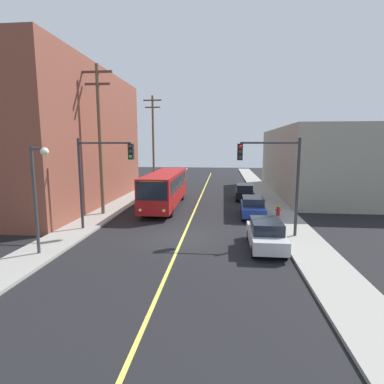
{
  "coord_description": "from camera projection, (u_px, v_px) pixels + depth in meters",
  "views": [
    {
      "loc": [
        2.44,
        -18.45,
        5.73
      ],
      "look_at": [
        0.0,
        5.71,
        2.0
      ],
      "focal_mm": 28.83,
      "sensor_mm": 36.0,
      "label": 1
    }
  ],
  "objects": [
    {
      "name": "sidewalk_left",
      "position": [
        122.0,
        204.0,
        29.8
      ],
      "size": [
        2.5,
        90.0,
        0.15
      ],
      "primitive_type": "cube",
      "color": "gray",
      "rests_on": "ground"
    },
    {
      "name": "lane_stripe_center",
      "position": [
        200.0,
        197.0,
        34.01
      ],
      "size": [
        0.16,
        60.0,
        0.01
      ],
      "primitive_type": "cube",
      "color": "#D8CC4C",
      "rests_on": "ground"
    },
    {
      "name": "traffic_signal_left_corner",
      "position": [
        102.0,
        167.0,
        20.07
      ],
      "size": [
        3.75,
        0.48,
        6.0
      ],
      "color": "#2D2D33",
      "rests_on": "sidewalk_left"
    },
    {
      "name": "utility_pole_near",
      "position": [
        100.0,
        134.0,
        24.35
      ],
      "size": [
        2.4,
        0.28,
        11.72
      ],
      "color": "brown",
      "rests_on": "sidewalk_left"
    },
    {
      "name": "parked_car_black",
      "position": [
        244.0,
        192.0,
        32.5
      ],
      "size": [
        1.95,
        4.46,
        1.62
      ],
      "color": "black",
      "rests_on": "ground"
    },
    {
      "name": "building_left_brick",
      "position": [
        56.0,
        138.0,
        29.45
      ],
      "size": [
        10.0,
        21.24,
        12.67
      ],
      "color": "brown",
      "rests_on": "ground"
    },
    {
      "name": "ground_plane",
      "position": [
        183.0,
        237.0,
        19.26
      ],
      "size": [
        120.0,
        120.0,
        0.0
      ],
      "primitive_type": "plane",
      "color": "black"
    },
    {
      "name": "parked_car_silver",
      "position": [
        266.0,
        234.0,
        17.06
      ],
      "size": [
        1.82,
        4.4,
        1.62
      ],
      "color": "#B7B7BC",
      "rests_on": "ground"
    },
    {
      "name": "sidewalk_right",
      "position": [
        275.0,
        207.0,
        28.36
      ],
      "size": [
        2.5,
        90.0,
        0.15
      ],
      "primitive_type": "cube",
      "color": "gray",
      "rests_on": "ground"
    },
    {
      "name": "fire_hydrant",
      "position": [
        278.0,
        210.0,
        24.47
      ],
      "size": [
        0.44,
        0.26,
        0.84
      ],
      "color": "red",
      "rests_on": "sidewalk_right"
    },
    {
      "name": "traffic_signal_right_corner",
      "position": [
        272.0,
        169.0,
        18.66
      ],
      "size": [
        3.75,
        0.48,
        6.0
      ],
      "color": "#2D2D33",
      "rests_on": "sidewalk_right"
    },
    {
      "name": "building_right_warehouse",
      "position": [
        327.0,
        162.0,
        35.8
      ],
      "size": [
        12.0,
        21.9,
        7.6
      ],
      "color": "gray",
      "rests_on": "ground"
    },
    {
      "name": "utility_pole_mid",
      "position": [
        153.0,
        138.0,
        41.14
      ],
      "size": [
        2.4,
        0.28,
        11.96
      ],
      "color": "brown",
      "rests_on": "sidewalk_left"
    },
    {
      "name": "street_lamp_left",
      "position": [
        38.0,
        185.0,
        15.5
      ],
      "size": [
        0.98,
        0.4,
        5.5
      ],
      "color": "#38383D",
      "rests_on": "sidewalk_left"
    },
    {
      "name": "city_bus",
      "position": [
        166.0,
        187.0,
        28.61
      ],
      "size": [
        2.72,
        12.19,
        3.2
      ],
      "color": "maroon",
      "rests_on": "ground"
    },
    {
      "name": "parked_car_blue",
      "position": [
        253.0,
        207.0,
        24.61
      ],
      "size": [
        1.92,
        4.45,
        1.62
      ],
      "color": "navy",
      "rests_on": "ground"
    }
  ]
}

